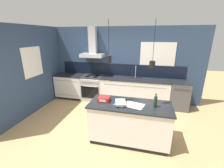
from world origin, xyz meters
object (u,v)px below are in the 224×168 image
oven_range (93,88)px  red_supply_box (104,99)px  book_stack (120,103)px  bottle_on_island (155,102)px  dishwasher (178,95)px

oven_range → red_supply_box: size_ratio=3.70×
oven_range → book_stack: (1.40, -2.03, 0.49)m
oven_range → bottle_on_island: size_ratio=3.09×
dishwasher → red_supply_box: bearing=-134.7°
oven_range → bottle_on_island: 2.96m
red_supply_box → oven_range: bearing=117.4°
oven_range → red_supply_box: bearing=-62.6°
book_stack → bottle_on_island: bearing=3.4°
bottle_on_island → red_supply_box: (-1.10, 0.03, -0.07)m
dishwasher → bottle_on_island: bottle_on_island is taller
dishwasher → book_stack: book_stack is taller
bottle_on_island → book_stack: (-0.71, -0.04, -0.09)m
bottle_on_island → dishwasher: bearing=67.2°
red_supply_box → book_stack: bearing=-10.7°
bottle_on_island → red_supply_box: 1.10m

